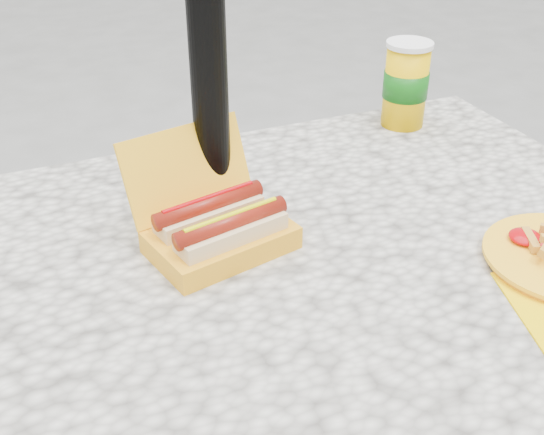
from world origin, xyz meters
name	(u,v)px	position (x,y,z in m)	size (l,w,h in m)	color
picnic_table	(257,332)	(0.00, 0.00, 0.64)	(1.20, 0.80, 0.75)	beige
hotdog_box	(218,227)	(-0.03, 0.06, 0.78)	(0.21, 0.20, 0.14)	yellow
soda_cup	(406,84)	(0.42, 0.32, 0.83)	(0.08, 0.08, 0.16)	#FFBF00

